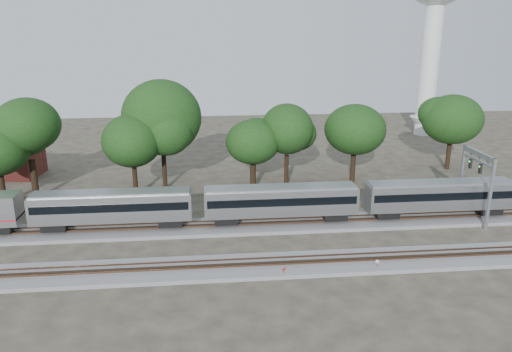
{
  "coord_description": "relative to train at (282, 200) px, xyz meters",
  "views": [
    {
      "loc": [
        -5.98,
        -46.44,
        22.01
      ],
      "look_at": [
        -0.78,
        5.0,
        6.4
      ],
      "focal_mm": 35.0,
      "sensor_mm": 36.0,
      "label": 1
    }
  ],
  "objects": [
    {
      "name": "tree_2",
      "position": [
        -17.92,
        12.15,
        4.53
      ],
      "size": [
        7.86,
        7.86,
        11.08
      ],
      "color": "black",
      "rests_on": "ground"
    },
    {
      "name": "track_far",
      "position": [
        -2.29,
        0.0,
        -2.98
      ],
      "size": [
        160.0,
        5.0,
        0.73
      ],
      "color": "slate",
      "rests_on": "ground"
    },
    {
      "name": "tree_6",
      "position": [
        12.82,
        15.73,
        4.63
      ],
      "size": [
        7.96,
        7.96,
        11.22
      ],
      "color": "black",
      "rests_on": "ground"
    },
    {
      "name": "brick_building",
      "position": [
        -38.45,
        24.02,
        -0.94
      ],
      "size": [
        10.03,
        7.65,
        4.46
      ],
      "rotation": [
        0.0,
        0.0,
        -0.12
      ],
      "color": "maroon",
      "rests_on": "ground"
    },
    {
      "name": "signal_gantry",
      "position": [
        22.69,
        0.0,
        2.82
      ],
      "size": [
        0.57,
        6.77,
        8.24
      ],
      "color": "gray",
      "rests_on": "ground"
    },
    {
      "name": "switch_lever",
      "position": [
        2.41,
        -11.25,
        -3.03
      ],
      "size": [
        0.57,
        0.44,
        0.3
      ],
      "primitive_type": "cube",
      "rotation": [
        0.0,
        0.0,
        -0.31
      ],
      "color": "#512D19",
      "rests_on": "ground"
    },
    {
      "name": "track_near",
      "position": [
        -2.29,
        -10.0,
        -2.98
      ],
      "size": [
        160.0,
        5.0,
        0.73
      ],
      "color": "slate",
      "rests_on": "ground"
    },
    {
      "name": "tree_1",
      "position": [
        -30.91,
        12.47,
        6.73
      ],
      "size": [
        10.09,
        10.09,
        14.23
      ],
      "color": "black",
      "rests_on": "ground"
    },
    {
      "name": "switch_stand_red",
      "position": [
        -1.63,
        -11.93,
        -2.64
      ],
      "size": [
        0.27,
        0.09,
        0.86
      ],
      "rotation": [
        0.0,
        0.0,
        0.22
      ],
      "color": "#512D19",
      "rests_on": "ground"
    },
    {
      "name": "tree_4",
      "position": [
        -2.02,
        13.68,
        3.59
      ],
      "size": [
        6.91,
        6.91,
        9.74
      ],
      "color": "black",
      "rests_on": "ground"
    },
    {
      "name": "tree_3",
      "position": [
        -14.26,
        15.0,
        6.96
      ],
      "size": [
        10.32,
        10.32,
        14.55
      ],
      "color": "black",
      "rests_on": "ground"
    },
    {
      "name": "switch_stand_white",
      "position": [
        7.24,
        -11.6,
        -2.48
      ],
      "size": [
        0.34,
        0.15,
        1.1
      ],
      "rotation": [
        0.0,
        0.0,
        -0.34
      ],
      "color": "#512D19",
      "rests_on": "ground"
    },
    {
      "name": "tree_7",
      "position": [
        29.92,
        20.94,
        4.81
      ],
      "size": [
        8.15,
        8.15,
        11.48
      ],
      "color": "black",
      "rests_on": "ground"
    },
    {
      "name": "tree_5",
      "position": [
        2.96,
        15.4,
        4.98
      ],
      "size": [
        8.32,
        8.32,
        11.73
      ],
      "color": "black",
      "rests_on": "ground"
    },
    {
      "name": "ground",
      "position": [
        -2.29,
        -6.0,
        -3.18
      ],
      "size": [
        160.0,
        160.0,
        0.0
      ],
      "primitive_type": "plane",
      "color": "#383328",
      "rests_on": "ground"
    },
    {
      "name": "train",
      "position": [
        0.0,
        0.0,
        0.0
      ],
      "size": [
        89.63,
        3.09,
        4.55
      ],
      "color": "#AFB1B6",
      "rests_on": "ground"
    }
  ]
}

